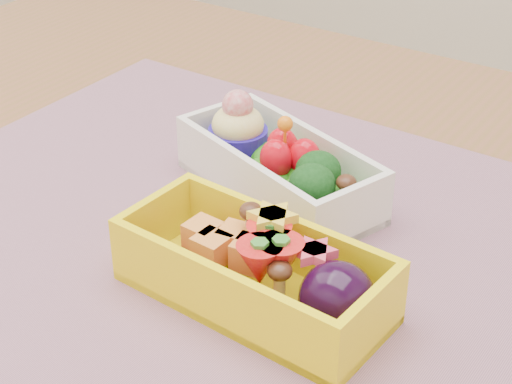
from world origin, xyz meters
The scene contains 4 objects.
table centered at (0.00, 0.00, 0.65)m, with size 1.20×0.80×0.75m.
placemat centered at (-0.05, -0.01, 0.75)m, with size 0.57×0.44×0.00m, color gray.
bento_white centered at (-0.06, 0.05, 0.78)m, with size 0.19×0.13×0.07m.
bento_yellow centered at (0.01, -0.07, 0.78)m, with size 0.19×0.09×0.06m.
Camera 1 is at (0.25, -0.44, 1.11)m, focal length 59.50 mm.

